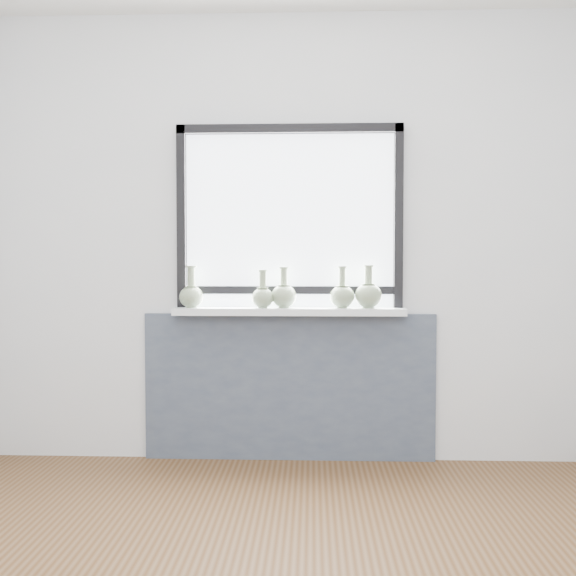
{
  "coord_description": "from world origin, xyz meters",
  "views": [
    {
      "loc": [
        0.13,
        -1.94,
        1.16
      ],
      "look_at": [
        0.0,
        1.55,
        1.02
      ],
      "focal_mm": 40.0,
      "sensor_mm": 36.0,
      "label": 1
    }
  ],
  "objects_px": {
    "vase_d": "(342,295)",
    "vase_e": "(368,294)",
    "vase_a": "(191,294)",
    "windowsill": "(289,311)",
    "vase_c": "(284,294)",
    "vase_b": "(263,296)"
  },
  "relations": [
    {
      "from": "vase_e",
      "to": "windowsill",
      "type": "bearing_deg",
      "value": 179.74
    },
    {
      "from": "vase_c",
      "to": "vase_d",
      "type": "distance_m",
      "value": 0.33
    },
    {
      "from": "vase_b",
      "to": "vase_c",
      "type": "distance_m",
      "value": 0.12
    },
    {
      "from": "windowsill",
      "to": "vase_c",
      "type": "distance_m",
      "value": 0.1
    },
    {
      "from": "vase_d",
      "to": "vase_e",
      "type": "height_order",
      "value": "vase_e"
    },
    {
      "from": "vase_a",
      "to": "vase_c",
      "type": "distance_m",
      "value": 0.53
    },
    {
      "from": "windowsill",
      "to": "vase_e",
      "type": "height_order",
      "value": "vase_e"
    },
    {
      "from": "vase_b",
      "to": "vase_e",
      "type": "height_order",
      "value": "vase_e"
    },
    {
      "from": "vase_d",
      "to": "vase_e",
      "type": "relative_size",
      "value": 0.97
    },
    {
      "from": "vase_d",
      "to": "vase_c",
      "type": "bearing_deg",
      "value": 179.11
    },
    {
      "from": "windowsill",
      "to": "vase_b",
      "type": "height_order",
      "value": "vase_b"
    },
    {
      "from": "vase_a",
      "to": "windowsill",
      "type": "bearing_deg",
      "value": 1.5
    },
    {
      "from": "vase_e",
      "to": "vase_a",
      "type": "bearing_deg",
      "value": -179.28
    },
    {
      "from": "windowsill",
      "to": "vase_b",
      "type": "xyz_separation_m",
      "value": [
        -0.15,
        -0.02,
        0.09
      ]
    },
    {
      "from": "vase_d",
      "to": "windowsill",
      "type": "bearing_deg",
      "value": 179.18
    },
    {
      "from": "vase_c",
      "to": "windowsill",
      "type": "bearing_deg",
      "value": -1.61
    },
    {
      "from": "vase_b",
      "to": "vase_d",
      "type": "bearing_deg",
      "value": 2.07
    },
    {
      "from": "windowsill",
      "to": "vase_a",
      "type": "distance_m",
      "value": 0.57
    },
    {
      "from": "vase_a",
      "to": "vase_b",
      "type": "relative_size",
      "value": 1.11
    },
    {
      "from": "vase_b",
      "to": "vase_e",
      "type": "xyz_separation_m",
      "value": [
        0.6,
        0.02,
        0.01
      ]
    },
    {
      "from": "vase_b",
      "to": "vase_e",
      "type": "bearing_deg",
      "value": 1.78
    },
    {
      "from": "vase_a",
      "to": "vase_e",
      "type": "xyz_separation_m",
      "value": [
        1.01,
        0.01,
        0.0
      ]
    }
  ]
}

